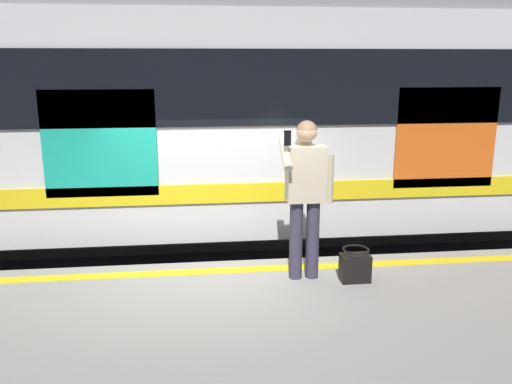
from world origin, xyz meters
TOP-DOWN VIEW (x-y plane):
  - ground_plane at (0.00, 0.00)m, footprint 24.05×24.05m
  - safety_line at (0.00, 0.30)m, footprint 13.29×0.16m
  - track_rail_near at (0.00, -1.30)m, footprint 17.64×0.08m
  - track_rail_far at (0.00, -2.74)m, footprint 17.64×0.08m
  - train_carriage at (-0.87, -2.01)m, footprint 12.19×3.05m
  - passenger at (-0.98, 0.57)m, footprint 0.57×0.55m
  - handbag at (-1.50, 0.74)m, footprint 0.31×0.28m

SIDE VIEW (x-z plane):
  - ground_plane at x=0.00m, z-range 0.00..0.00m
  - track_rail_near at x=0.00m, z-range 0.00..0.16m
  - track_rail_far at x=0.00m, z-range 0.00..0.16m
  - safety_line at x=0.00m, z-range 0.89..0.90m
  - handbag at x=-1.50m, z-range 0.87..1.24m
  - passenger at x=-0.98m, z-range 1.05..2.75m
  - train_carriage at x=-0.87m, z-range 0.54..4.40m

